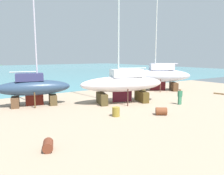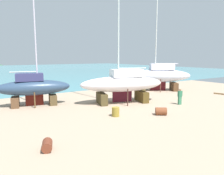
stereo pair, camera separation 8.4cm
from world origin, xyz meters
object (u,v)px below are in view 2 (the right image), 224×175
object	(u,v)px
sailboat_mid_port	(159,75)
worker	(180,96)
barrel_tipped_center	(47,145)
barrel_rust_far	(161,111)
barrel_tipped_left	(116,112)
sailboat_large_starboard	(123,83)
sailboat_far_slipway	(34,87)

from	to	relation	value
sailboat_mid_port	worker	xyz separation A→B (m)	(-4.93, -7.74, -1.37)
sailboat_mid_port	barrel_tipped_center	world-z (taller)	sailboat_mid_port
barrel_rust_far	barrel_tipped_left	bearing A→B (deg)	152.08
sailboat_large_starboard	sailboat_mid_port	size ratio (longest dim) A/B	1.08
worker	sailboat_mid_port	bearing A→B (deg)	-23.85
barrel_tipped_center	sailboat_far_slipway	bearing A→B (deg)	78.99
sailboat_large_starboard	worker	size ratio (longest dim) A/B	9.92
sailboat_far_slipway	sailboat_mid_port	bearing A→B (deg)	12.93
sailboat_large_starboard	sailboat_mid_port	distance (m)	9.95
barrel_tipped_left	worker	bearing A→B (deg)	-0.52
sailboat_far_slipway	barrel_tipped_left	world-z (taller)	sailboat_far_slipway
barrel_tipped_left	barrel_tipped_center	world-z (taller)	barrel_tipped_left
sailboat_mid_port	barrel_tipped_left	xyz separation A→B (m)	(-12.89, -7.67, -1.83)
sailboat_mid_port	worker	distance (m)	9.28
sailboat_large_starboard	sailboat_mid_port	world-z (taller)	sailboat_large_starboard
sailboat_far_slipway	sailboat_mid_port	world-z (taller)	sailboat_mid_port
barrel_rust_far	barrel_tipped_center	bearing A→B (deg)	-171.78
barrel_tipped_center	sailboat_large_starboard	bearing A→B (deg)	34.93
sailboat_far_slipway	sailboat_mid_port	size ratio (longest dim) A/B	0.84
sailboat_large_starboard	barrel_tipped_left	size ratio (longest dim) A/B	21.03
sailboat_large_starboard	sailboat_mid_port	xyz separation A→B (m)	(9.23, 3.71, 0.14)
barrel_tipped_left	barrel_rust_far	bearing A→B (deg)	-27.92
sailboat_large_starboard	barrel_rust_far	xyz separation A→B (m)	(-0.26, -5.76, -1.75)
sailboat_large_starboard	sailboat_far_slipway	size ratio (longest dim) A/B	1.29
sailboat_large_starboard	barrel_tipped_center	world-z (taller)	sailboat_large_starboard
sailboat_large_starboard	barrel_rust_far	world-z (taller)	sailboat_large_starboard
sailboat_large_starboard	barrel_tipped_center	bearing A→B (deg)	52.28
barrel_tipped_left	barrel_tipped_center	distance (m)	7.42
barrel_rust_far	barrel_tipped_center	world-z (taller)	barrel_rust_far
sailboat_large_starboard	barrel_tipped_center	xyz separation A→B (m)	(-10.33, -7.21, -1.81)
sailboat_far_slipway	barrel_rust_far	distance (m)	12.49
worker	sailboat_large_starboard	bearing A→B (deg)	55.56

